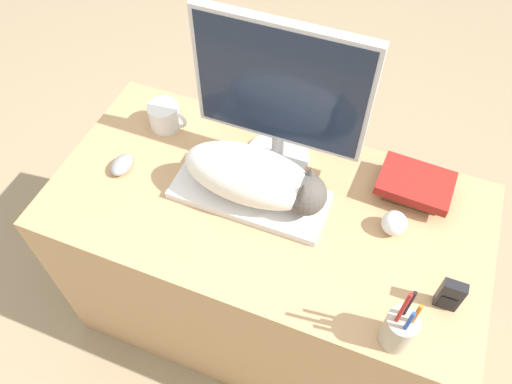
{
  "coord_description": "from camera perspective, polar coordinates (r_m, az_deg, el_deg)",
  "views": [
    {
      "loc": [
        0.27,
        -0.46,
        1.87
      ],
      "look_at": [
        -0.03,
        0.3,
        0.79
      ],
      "focal_mm": 35.0,
      "sensor_mm": 36.0,
      "label": 1
    }
  ],
  "objects": [
    {
      "name": "coffee_mug",
      "position": [
        1.6,
        -10.36,
        8.49
      ],
      "size": [
        0.13,
        0.1,
        0.08
      ],
      "color": "silver",
      "rests_on": "desk"
    },
    {
      "name": "baseball",
      "position": [
        1.38,
        15.51,
        -3.44
      ],
      "size": [
        0.07,
        0.07,
        0.07
      ],
      "color": "silver",
      "rests_on": "desk"
    },
    {
      "name": "cat",
      "position": [
        1.34,
        0.16,
        1.63
      ],
      "size": [
        0.4,
        0.17,
        0.16
      ],
      "color": "white",
      "rests_on": "keyboard"
    },
    {
      "name": "computer_mouse",
      "position": [
        1.53,
        -15.09,
        3.03
      ],
      "size": [
        0.06,
        0.09,
        0.04
      ],
      "color": "gray",
      "rests_on": "desk"
    },
    {
      "name": "keyboard",
      "position": [
        1.41,
        -0.74,
        -0.37
      ],
      "size": [
        0.44,
        0.18,
        0.02
      ],
      "color": "silver",
      "rests_on": "desk"
    },
    {
      "name": "book_stack",
      "position": [
        1.47,
        17.69,
        0.8
      ],
      "size": [
        0.21,
        0.16,
        0.07
      ],
      "color": "brown",
      "rests_on": "desk"
    },
    {
      "name": "pen_cup",
      "position": [
        1.21,
        16.04,
        -14.84
      ],
      "size": [
        0.08,
        0.08,
        0.24
      ],
      "color": "#B2A893",
      "rests_on": "desk"
    },
    {
      "name": "phone",
      "position": [
        1.3,
        21.29,
        -10.93
      ],
      "size": [
        0.06,
        0.03,
        0.1
      ],
      "color": "black",
      "rests_on": "desk"
    },
    {
      "name": "monitor",
      "position": [
        1.33,
        2.79,
        11.28
      ],
      "size": [
        0.48,
        0.19,
        0.47
      ],
      "color": "#B7B7BC",
      "rests_on": "desk"
    },
    {
      "name": "desk",
      "position": [
        1.72,
        0.97,
        -8.48
      ],
      "size": [
        1.25,
        0.63,
        0.73
      ],
      "color": "tan",
      "rests_on": "ground_plane"
    }
  ]
}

